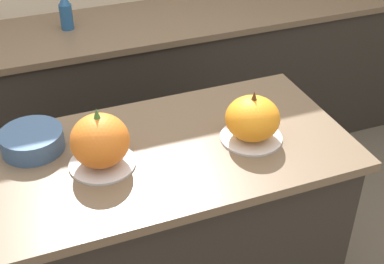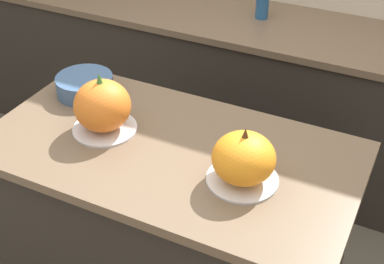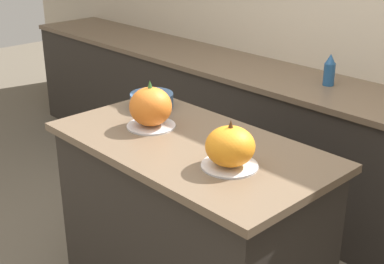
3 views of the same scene
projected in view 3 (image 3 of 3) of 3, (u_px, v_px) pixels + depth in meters
wall_back at (381, 21)px, 3.14m from camera, size 8.00×0.06×2.50m
kitchen_island at (190, 235)px, 2.45m from camera, size 1.24×0.67×0.94m
back_counter at (336, 162)px, 3.23m from camera, size 6.00×0.60×0.89m
pumpkin_cake_left at (151, 108)px, 2.40m from camera, size 0.22×0.22×0.22m
pumpkin_cake_right at (230, 147)px, 2.02m from camera, size 0.22×0.22×0.19m
bottle_tall at (330, 70)px, 3.15m from camera, size 0.07×0.07×0.19m
mixing_bowl at (152, 100)px, 2.67m from camera, size 0.22×0.22×0.07m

